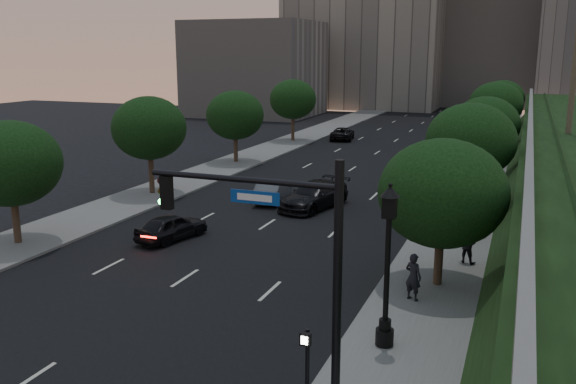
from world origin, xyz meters
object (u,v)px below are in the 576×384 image
at_px(traffic_signal_mast, 298,281).
at_px(sedan_near_right, 314,195).
at_px(pedestrian_a, 413,277).
at_px(pedestrian_b, 468,244).
at_px(sedan_far_right, 438,158).
at_px(pedestrian_c, 464,224).
at_px(street_lamp, 387,274).
at_px(sedan_near_left, 172,227).
at_px(sedan_mid_left, 273,190).
at_px(sedan_far_left, 342,134).

xyz_separation_m(traffic_signal_mast, sedan_near_right, (-6.69, 20.87, -2.85)).
relative_size(pedestrian_a, pedestrian_b, 1.05).
distance_m(sedan_far_right, pedestrian_b, 24.76).
xyz_separation_m(pedestrian_b, pedestrian_c, (-0.50, 3.64, -0.09)).
relative_size(street_lamp, sedan_near_left, 1.36).
height_order(street_lamp, sedan_near_right, street_lamp).
bearing_deg(sedan_mid_left, street_lamp, 115.24).
xyz_separation_m(traffic_signal_mast, sedan_mid_left, (-9.80, 21.65, -2.93)).
relative_size(traffic_signal_mast, pedestrian_b, 3.90).
height_order(sedan_far_right, pedestrian_b, pedestrian_b).
bearing_deg(pedestrian_a, traffic_signal_mast, 101.08).
bearing_deg(pedestrian_b, pedestrian_c, -60.99).
relative_size(traffic_signal_mast, sedan_near_left, 1.70).
relative_size(street_lamp, sedan_far_right, 1.24).
bearing_deg(traffic_signal_mast, pedestrian_a, 78.42).
xyz_separation_m(street_lamp, sedan_near_right, (-8.20, 16.71, -1.81)).
bearing_deg(pedestrian_b, pedestrian_a, 94.71).
relative_size(pedestrian_b, pedestrian_c, 1.11).
relative_size(street_lamp, sedan_far_left, 1.12).
bearing_deg(street_lamp, sedan_mid_left, 122.90).
bearing_deg(sedan_near_right, street_lamp, -49.80).
height_order(sedan_mid_left, pedestrian_b, pedestrian_b).
height_order(sedan_near_left, sedan_mid_left, sedan_mid_left).
xyz_separation_m(sedan_mid_left, pedestrian_c, (12.55, -4.51, 0.21)).
distance_m(traffic_signal_mast, sedan_far_left, 52.59).
bearing_deg(sedan_far_right, sedan_far_left, 152.22).
xyz_separation_m(street_lamp, pedestrian_b, (1.74, 9.33, -1.59)).
height_order(traffic_signal_mast, pedestrian_b, traffic_signal_mast).
bearing_deg(pedestrian_c, pedestrian_a, 54.34).
height_order(traffic_signal_mast, pedestrian_a, traffic_signal_mast).
distance_m(street_lamp, sedan_mid_left, 20.91).
distance_m(traffic_signal_mast, sedan_far_right, 37.95).
distance_m(sedan_mid_left, pedestrian_c, 13.34).
bearing_deg(sedan_near_left, sedan_far_left, -72.36).
bearing_deg(pedestrian_a, sedan_mid_left, -26.65).
xyz_separation_m(sedan_near_left, sedan_mid_left, (1.65, 9.70, 0.04)).
distance_m(street_lamp, sedan_far_right, 33.83).
xyz_separation_m(traffic_signal_mast, pedestrian_a, (1.70, 8.28, -2.58)).
bearing_deg(pedestrian_b, sedan_near_left, 27.27).
bearing_deg(sedan_near_right, sedan_near_left, -104.01).
height_order(sedan_near_left, sedan_far_left, sedan_near_left).
bearing_deg(sedan_far_left, pedestrian_b, 104.58).
bearing_deg(street_lamp, sedan_near_left, 149.01).
bearing_deg(sedan_far_left, sedan_near_right, 93.28).
xyz_separation_m(sedan_far_right, pedestrian_b, (4.64, -24.32, 0.28)).
relative_size(street_lamp, sedan_near_right, 0.99).
relative_size(traffic_signal_mast, street_lamp, 1.25).
bearing_deg(sedan_near_left, pedestrian_c, -145.51).
relative_size(sedan_far_right, pedestrian_b, 2.52).
bearing_deg(sedan_near_right, sedan_far_right, 86.70).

